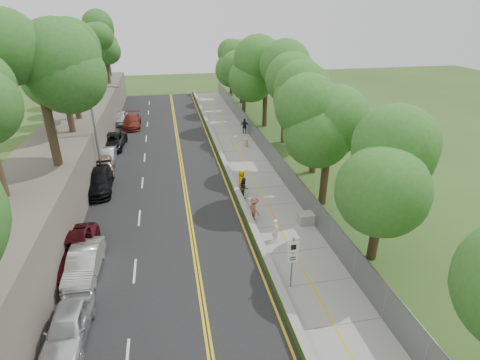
% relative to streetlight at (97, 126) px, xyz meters
% --- Properties ---
extents(ground, '(140.00, 140.00, 0.00)m').
position_rel_streetlight_xyz_m(ground, '(10.46, -14.00, -4.64)').
color(ground, '#33511E').
rests_on(ground, ground).
extents(road, '(11.20, 66.00, 0.04)m').
position_rel_streetlight_xyz_m(road, '(5.06, 1.00, -4.62)').
color(road, black).
rests_on(road, ground).
extents(sidewalk, '(4.20, 66.00, 0.05)m').
position_rel_streetlight_xyz_m(sidewalk, '(13.01, 1.00, -4.61)').
color(sidewalk, gray).
rests_on(sidewalk, ground).
extents(jersey_barrier, '(0.42, 66.00, 0.60)m').
position_rel_streetlight_xyz_m(jersey_barrier, '(10.71, 1.00, -4.34)').
color(jersey_barrier, '#64C516').
rests_on(jersey_barrier, ground).
extents(rock_embankment, '(5.00, 66.00, 4.00)m').
position_rel_streetlight_xyz_m(rock_embankment, '(-3.04, 1.00, -2.64)').
color(rock_embankment, '#595147').
rests_on(rock_embankment, ground).
extents(chainlink_fence, '(0.04, 66.00, 2.00)m').
position_rel_streetlight_xyz_m(chainlink_fence, '(15.11, 1.00, -3.64)').
color(chainlink_fence, slate).
rests_on(chainlink_fence, ground).
extents(trees_embankment, '(6.40, 66.00, 13.00)m').
position_rel_streetlight_xyz_m(trees_embankment, '(-2.54, 1.00, 5.86)').
color(trees_embankment, '#377429').
rests_on(trees_embankment, rock_embankment).
extents(trees_fenceside, '(7.00, 66.00, 14.00)m').
position_rel_streetlight_xyz_m(trees_fenceside, '(17.46, 1.00, 2.36)').
color(trees_fenceside, '#3B7D2A').
rests_on(trees_fenceside, ground).
extents(streetlight, '(2.52, 0.22, 8.00)m').
position_rel_streetlight_xyz_m(streetlight, '(0.00, 0.00, 0.00)').
color(streetlight, gray).
rests_on(streetlight, ground).
extents(signpost, '(0.62, 0.09, 3.10)m').
position_rel_streetlight_xyz_m(signpost, '(11.51, -17.02, -2.68)').
color(signpost, gray).
rests_on(signpost, sidewalk).
extents(construction_barrel, '(0.54, 0.54, 0.88)m').
position_rel_streetlight_xyz_m(construction_barrel, '(13.80, 5.17, -4.15)').
color(construction_barrel, '#C75812').
rests_on(construction_barrel, sidewalk).
extents(concrete_block, '(1.15, 0.87, 0.75)m').
position_rel_streetlight_xyz_m(concrete_block, '(14.62, -11.00, -4.21)').
color(concrete_block, gray).
rests_on(concrete_block, sidewalk).
extents(car_0, '(1.90, 4.35, 1.46)m').
position_rel_streetlight_xyz_m(car_0, '(0.71, -18.34, -3.87)').
color(car_0, silver).
rests_on(car_0, road).
extents(car_1, '(1.73, 4.49, 1.46)m').
position_rel_streetlight_xyz_m(car_1, '(0.61, -13.72, -3.87)').
color(car_1, silver).
rests_on(car_1, road).
extents(car_2, '(2.93, 5.65, 1.52)m').
position_rel_streetlight_xyz_m(car_2, '(-0.14, -12.44, -3.84)').
color(car_2, '#4F0F17').
rests_on(car_2, road).
extents(car_3, '(2.45, 5.53, 1.58)m').
position_rel_streetlight_xyz_m(car_3, '(-0.14, -2.69, -3.81)').
color(car_3, black).
rests_on(car_3, road).
extents(car_4, '(2.21, 4.62, 1.52)m').
position_rel_streetlight_xyz_m(car_4, '(-0.14, 0.76, -3.84)').
color(car_4, '#C5A38D').
rests_on(car_4, road).
extents(car_5, '(1.47, 4.11, 1.35)m').
position_rel_streetlight_xyz_m(car_5, '(-0.14, 3.32, -3.92)').
color(car_5, '#A9ACB1').
rests_on(car_5, road).
extents(car_6, '(2.93, 5.56, 1.49)m').
position_rel_streetlight_xyz_m(car_6, '(-0.14, 7.50, -3.85)').
color(car_6, black).
rests_on(car_6, road).
extents(car_7, '(2.10, 5.14, 1.49)m').
position_rel_streetlight_xyz_m(car_7, '(1.46, 15.14, -3.86)').
color(car_7, maroon).
rests_on(car_7, road).
extents(car_8, '(1.93, 4.41, 1.48)m').
position_rel_streetlight_xyz_m(car_8, '(-0.14, 17.14, -3.86)').
color(car_8, silver).
rests_on(car_8, road).
extents(painter_0, '(0.91, 1.07, 1.86)m').
position_rel_streetlight_xyz_m(painter_0, '(11.21, -5.33, -3.66)').
color(painter_0, '#C88E00').
rests_on(painter_0, sidewalk).
extents(painter_1, '(0.47, 0.62, 1.54)m').
position_rel_streetlight_xyz_m(painter_1, '(11.91, -12.66, -3.82)').
color(painter_1, white).
rests_on(painter_1, sidewalk).
extents(painter_2, '(0.62, 0.79, 1.63)m').
position_rel_streetlight_xyz_m(painter_2, '(11.21, -6.31, -3.78)').
color(painter_2, black).
rests_on(painter_2, sidewalk).
extents(painter_3, '(0.94, 1.24, 1.70)m').
position_rel_streetlight_xyz_m(painter_3, '(11.21, -9.84, -3.74)').
color(painter_3, '#9A5242').
rests_on(painter_3, sidewalk).
extents(person_far, '(1.12, 0.66, 1.80)m').
position_rel_streetlight_xyz_m(person_far, '(14.66, 9.66, -3.69)').
color(person_far, black).
rests_on(person_far, sidewalk).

